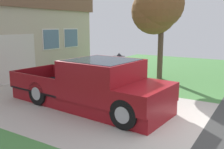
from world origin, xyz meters
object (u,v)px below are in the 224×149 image
object	(u,v)px
person_with_hat	(119,73)
front_yard_tree	(157,8)
pickup_truck	(97,87)
handbag	(124,94)

from	to	relation	value
person_with_hat	front_yard_tree	distance (m)	4.38
pickup_truck	front_yard_tree	bearing A→B (deg)	-173.91
pickup_truck	handbag	bearing A→B (deg)	178.41
person_with_hat	handbag	xyz separation A→B (m)	(-0.12, -0.31, -0.76)
person_with_hat	front_yard_tree	world-z (taller)	front_yard_tree
pickup_truck	handbag	size ratio (longest dim) A/B	13.94
pickup_truck	handbag	world-z (taller)	pickup_truck
pickup_truck	handbag	xyz separation A→B (m)	(1.50, -0.15, -0.58)
person_with_hat	pickup_truck	bearing A→B (deg)	-28.22
person_with_hat	handbag	world-z (taller)	person_with_hat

